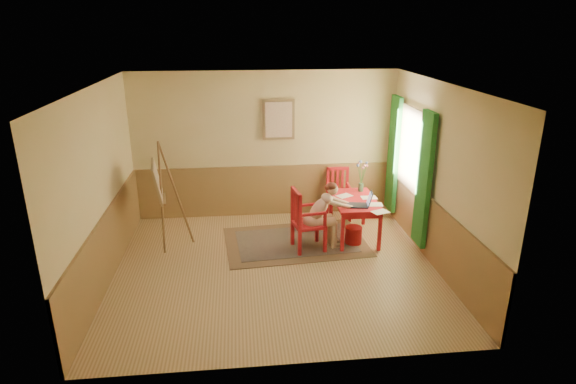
{
  "coord_description": "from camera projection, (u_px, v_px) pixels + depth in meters",
  "views": [
    {
      "loc": [
        -0.51,
        -6.64,
        3.63
      ],
      "look_at": [
        0.25,
        0.55,
        1.05
      ],
      "focal_mm": 29.89,
      "sensor_mm": 36.0,
      "label": 1
    }
  ],
  "objects": [
    {
      "name": "vase",
      "position": [
        361.0,
        177.0,
        8.62
      ],
      "size": [
        0.27,
        0.27,
        0.56
      ],
      "color": "#3F724C",
      "rests_on": "table"
    },
    {
      "name": "figure",
      "position": [
        323.0,
        213.0,
        7.93
      ],
      "size": [
        0.88,
        0.44,
        1.15
      ],
      "color": "beige",
      "rests_on": "room"
    },
    {
      "name": "chair_left",
      "position": [
        306.0,
        220.0,
        7.91
      ],
      "size": [
        0.56,
        0.55,
        1.07
      ],
      "color": "red",
      "rests_on": "room"
    },
    {
      "name": "wall_portrait",
      "position": [
        279.0,
        120.0,
        8.94
      ],
      "size": [
        0.6,
        0.05,
        0.76
      ],
      "color": "olive",
      "rests_on": "room"
    },
    {
      "name": "laptop",
      "position": [
        361.0,
        203.0,
        7.99
      ],
      "size": [
        0.45,
        0.31,
        0.25
      ],
      "color": "#1E2338",
      "rests_on": "table"
    },
    {
      "name": "room",
      "position": [
        275.0,
        183.0,
        7.02
      ],
      "size": [
        5.04,
        4.54,
        2.84
      ],
      "color": "tan",
      "rests_on": "ground"
    },
    {
      "name": "chair_back",
      "position": [
        338.0,
        193.0,
        9.27
      ],
      "size": [
        0.44,
        0.46,
        0.98
      ],
      "color": "red",
      "rests_on": "room"
    },
    {
      "name": "wastebasket",
      "position": [
        353.0,
        235.0,
        8.25
      ],
      "size": [
        0.36,
        0.36,
        0.31
      ],
      "primitive_type": "cylinder",
      "rotation": [
        0.0,
        0.0,
        -0.3
      ],
      "color": "#B41C21",
      "rests_on": "room"
    },
    {
      "name": "wainscot",
      "position": [
        272.0,
        218.0,
        8.07
      ],
      "size": [
        5.0,
        4.5,
        1.0
      ],
      "color": "#9E7B4B",
      "rests_on": "room"
    },
    {
      "name": "papers",
      "position": [
        367.0,
        202.0,
        8.16
      ],
      "size": [
        0.74,
        1.09,
        0.0
      ],
      "color": "white",
      "rests_on": "table"
    },
    {
      "name": "table",
      "position": [
        355.0,
        204.0,
        8.33
      ],
      "size": [
        0.74,
        1.21,
        0.72
      ],
      "color": "red",
      "rests_on": "room"
    },
    {
      "name": "easel",
      "position": [
        160.0,
        185.0,
        7.88
      ],
      "size": [
        0.66,
        0.82,
        1.83
      ],
      "color": "brown",
      "rests_on": "room"
    },
    {
      "name": "window",
      "position": [
        409.0,
        161.0,
        8.31
      ],
      "size": [
        0.12,
        2.01,
        2.2
      ],
      "color": "white",
      "rests_on": "room"
    },
    {
      "name": "rug",
      "position": [
        295.0,
        242.0,
        8.35
      ],
      "size": [
        2.52,
        1.79,
        0.02
      ],
      "color": "#8C7251",
      "rests_on": "room"
    }
  ]
}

